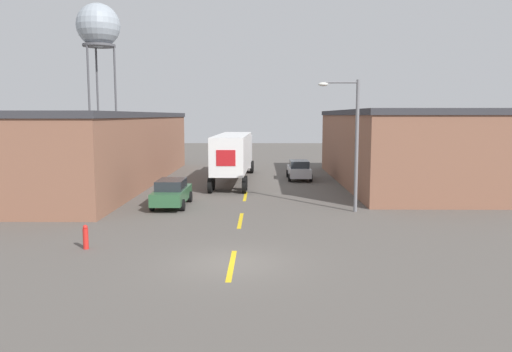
# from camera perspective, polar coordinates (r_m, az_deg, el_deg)

# --- Properties ---
(ground_plane) EXTENTS (160.00, 160.00, 0.00)m
(ground_plane) POSITION_cam_1_polar(r_m,az_deg,el_deg) (18.77, -2.75, -9.87)
(ground_plane) COLOR #56514C
(road_centerline) EXTENTS (0.20, 19.35, 0.01)m
(road_centerline) POSITION_cam_1_polar(r_m,az_deg,el_deg) (26.00, -1.79, -5.09)
(road_centerline) COLOR gold
(road_centerline) RESTS_ON ground_plane
(warehouse_left) EXTENTS (9.39, 29.82, 5.67)m
(warehouse_left) POSITION_cam_1_polar(r_m,az_deg,el_deg) (41.89, -17.54, 3.08)
(warehouse_left) COLOR brown
(warehouse_left) RESTS_ON ground_plane
(warehouse_right) EXTENTS (9.40, 23.05, 5.84)m
(warehouse_right) POSITION_cam_1_polar(r_m,az_deg,el_deg) (41.46, 15.84, 3.23)
(warehouse_right) COLOR brown
(warehouse_right) RESTS_ON ground_plane
(semi_truck) EXTENTS (3.01, 15.36, 3.91)m
(semi_truck) POSITION_cam_1_polar(r_m,az_deg,el_deg) (41.46, -2.47, 2.75)
(semi_truck) COLOR silver
(semi_truck) RESTS_ON ground_plane
(parked_car_right_far) EXTENTS (1.97, 4.77, 1.63)m
(parked_car_right_far) POSITION_cam_1_polar(r_m,az_deg,el_deg) (42.49, 4.93, 0.73)
(parked_car_right_far) COLOR #B2B2B7
(parked_car_right_far) RESTS_ON ground_plane
(parked_car_left_far) EXTENTS (1.97, 4.77, 1.63)m
(parked_car_left_far) POSITION_cam_1_polar(r_m,az_deg,el_deg) (30.25, -9.61, -1.86)
(parked_car_left_far) COLOR #2D5B38
(parked_car_left_far) RESTS_ON ground_plane
(water_tower) EXTENTS (5.83, 5.83, 20.43)m
(water_tower) POSITION_cam_1_polar(r_m,az_deg,el_deg) (73.48, -17.58, 15.91)
(water_tower) COLOR #47474C
(water_tower) RESTS_ON ground_plane
(street_lamp) EXTENTS (2.30, 0.32, 7.38)m
(street_lamp) POSITION_cam_1_polar(r_m,az_deg,el_deg) (28.34, 10.92, 4.54)
(street_lamp) COLOR slate
(street_lamp) RESTS_ON ground_plane
(fire_hydrant) EXTENTS (0.22, 0.22, 1.01)m
(fire_hydrant) POSITION_cam_1_polar(r_m,az_deg,el_deg) (21.61, -18.89, -6.61)
(fire_hydrant) COLOR red
(fire_hydrant) RESTS_ON ground_plane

